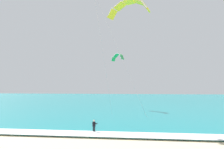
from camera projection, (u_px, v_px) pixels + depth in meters
sea at (122, 100)px, 84.68m from camera, size 200.00×120.00×0.20m
surf_foam at (86, 134)px, 26.19m from camera, size 200.00×3.00×0.04m
surfboard at (94, 133)px, 27.35m from camera, size 0.98×1.46×0.09m
kitesurfer at (94, 126)px, 27.41m from camera, size 0.66×0.65×1.69m
kite_primary at (128, 6)px, 35.71m from camera, size 7.74×9.84×18.97m
kite_distant at (118, 56)px, 57.91m from camera, size 3.83×4.81×1.93m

